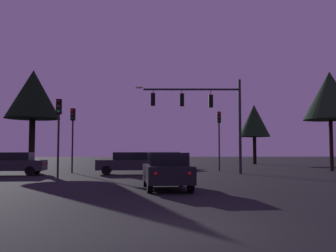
{
  "coord_description": "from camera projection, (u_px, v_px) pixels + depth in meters",
  "views": [
    {
      "loc": [
        -0.86,
        -7.71,
        1.57
      ],
      "look_at": [
        1.19,
        21.48,
        3.53
      ],
      "focal_mm": 40.88,
      "sensor_mm": 36.0,
      "label": 1
    }
  ],
  "objects": [
    {
      "name": "car_crossing_left",
      "position": [
        11.0,
        163.0,
        25.21
      ],
      "size": [
        4.58,
        1.93,
        1.52
      ],
      "color": "#232328",
      "rests_on": "ground"
    },
    {
      "name": "car_nearside_lane",
      "position": [
        166.0,
        170.0,
        15.88
      ],
      "size": [
        1.96,
        4.22,
        1.52
      ],
      "color": "black",
      "rests_on": "ground"
    },
    {
      "name": "car_far_lane",
      "position": [
        165.0,
        160.0,
        34.53
      ],
      "size": [
        4.45,
        4.61,
        1.52
      ],
      "color": "#232328",
      "rests_on": "ground"
    },
    {
      "name": "ground_plane",
      "position": [
        151.0,
        170.0,
        32.02
      ],
      "size": [
        168.0,
        168.0,
        0.0
      ],
      "primitive_type": "plane",
      "color": "black",
      "rests_on": "ground"
    },
    {
      "name": "traffic_light_median",
      "position": [
        59.0,
        122.0,
        22.34
      ],
      "size": [
        0.3,
        0.35,
        4.65
      ],
      "color": "#232326",
      "rests_on": "ground"
    },
    {
      "name": "tree_behind_sign",
      "position": [
        254.0,
        121.0,
        47.85
      ],
      "size": [
        3.89,
        3.89,
        7.44
      ],
      "color": "black",
      "rests_on": "ground"
    },
    {
      "name": "car_crossing_right",
      "position": [
        129.0,
        163.0,
        26.17
      ],
      "size": [
        4.46,
        1.89,
        1.52
      ],
      "color": "#232328",
      "rests_on": "ground"
    },
    {
      "name": "tree_left_far",
      "position": [
        330.0,
        96.0,
        31.2
      ],
      "size": [
        4.28,
        4.28,
        8.13
      ],
      "color": "black",
      "rests_on": "ground"
    },
    {
      "name": "traffic_signal_mast_arm",
      "position": [
        205.0,
        108.0,
        26.93
      ],
      "size": [
        7.47,
        0.73,
        6.66
      ],
      "color": "#232326",
      "rests_on": "ground"
    },
    {
      "name": "traffic_light_corner_left",
      "position": [
        73.0,
        127.0,
        28.13
      ],
      "size": [
        0.36,
        0.38,
        4.75
      ],
      "color": "#232326",
      "rests_on": "ground"
    },
    {
      "name": "tree_center_horizon",
      "position": [
        33.0,
        95.0,
        31.09
      ],
      "size": [
        4.4,
        4.4,
        8.22
      ],
      "color": "black",
      "rests_on": "ground"
    },
    {
      "name": "traffic_light_corner_right",
      "position": [
        219.0,
        129.0,
        30.99
      ],
      "size": [
        0.32,
        0.36,
        4.81
      ],
      "color": "#232326",
      "rests_on": "ground"
    }
  ]
}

